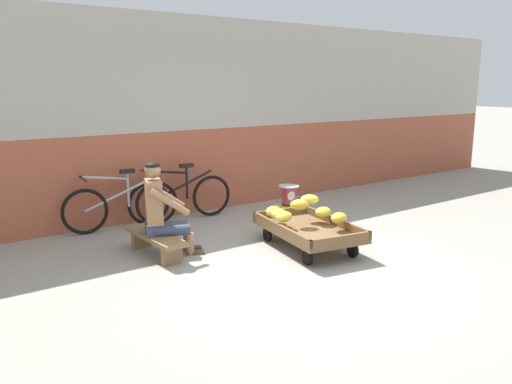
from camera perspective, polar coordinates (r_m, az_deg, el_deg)
ground_plane at (r=5.94m, az=5.12°, el=-8.13°), size 80.00×80.00×0.00m
back_wall at (r=8.13m, az=-8.91°, el=8.22°), size 16.00×0.30×3.05m
banana_cart at (r=6.47m, az=5.82°, el=-4.24°), size 1.08×1.56×0.36m
banana_pile at (r=6.52m, az=5.01°, el=-2.09°), size 0.83×0.98×0.26m
low_bench at (r=6.31m, az=-11.10°, el=-5.22°), size 0.35×1.11×0.27m
vendor_seated at (r=6.22m, az=-10.43°, el=-1.92°), size 0.73×0.60×1.14m
plastic_crate at (r=7.52m, az=3.63°, el=-2.60°), size 0.36×0.28×0.30m
weighing_scale at (r=7.45m, az=3.66°, el=-0.34°), size 0.30×0.30×0.29m
bicycle_near_left at (r=7.50m, az=-14.69°, el=-1.42°), size 1.66×0.48×0.86m
bicycle_far_left at (r=7.82m, az=-8.34°, el=-0.60°), size 1.66×0.48×0.86m
shopping_bag at (r=7.27m, az=6.16°, el=-3.40°), size 0.18×0.12×0.24m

